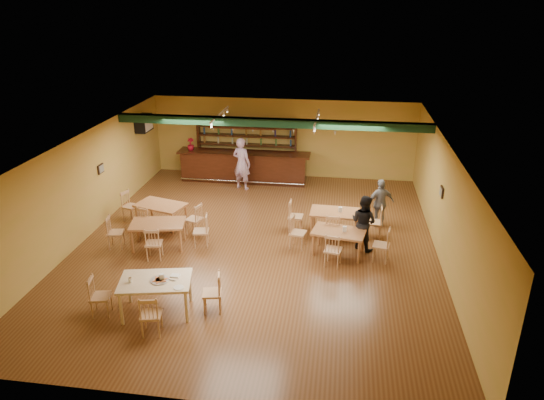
% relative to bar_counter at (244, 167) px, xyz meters
% --- Properties ---
extents(floor, '(12.00, 12.00, 0.00)m').
position_rel_bar_counter_xyz_m(floor, '(1.38, -5.15, -0.56)').
color(floor, brown).
rests_on(floor, ground).
extents(ceiling_beam, '(10.00, 0.30, 0.25)m').
position_rel_bar_counter_xyz_m(ceiling_beam, '(1.38, -2.35, 2.31)').
color(ceiling_beam, black).
rests_on(ceiling_beam, ceiling).
extents(track_rail_left, '(0.05, 2.50, 0.05)m').
position_rel_bar_counter_xyz_m(track_rail_left, '(-0.42, -1.75, 2.38)').
color(track_rail_left, silver).
rests_on(track_rail_left, ceiling).
extents(track_rail_right, '(0.05, 2.50, 0.05)m').
position_rel_bar_counter_xyz_m(track_rail_right, '(2.78, -1.75, 2.38)').
color(track_rail_right, silver).
rests_on(track_rail_right, ceiling).
extents(ac_unit, '(0.34, 0.70, 0.48)m').
position_rel_bar_counter_xyz_m(ac_unit, '(-3.42, -0.95, 1.79)').
color(ac_unit, silver).
rests_on(ac_unit, wall_left).
extents(picture_left, '(0.04, 0.34, 0.28)m').
position_rel_bar_counter_xyz_m(picture_left, '(-3.59, -4.15, 1.14)').
color(picture_left, black).
rests_on(picture_left, wall_left).
extents(picture_right, '(0.04, 0.34, 0.28)m').
position_rel_bar_counter_xyz_m(picture_right, '(6.35, -4.65, 1.14)').
color(picture_right, black).
rests_on(picture_right, wall_right).
extents(bar_counter, '(4.98, 0.85, 1.13)m').
position_rel_bar_counter_xyz_m(bar_counter, '(0.00, 0.00, 0.00)').
color(bar_counter, black).
rests_on(bar_counter, ground).
extents(back_bar_hutch, '(3.85, 0.40, 2.28)m').
position_rel_bar_counter_xyz_m(back_bar_hutch, '(0.00, 0.63, 0.57)').
color(back_bar_hutch, black).
rests_on(back_bar_hutch, ground).
extents(poinsettia, '(0.33, 0.33, 0.46)m').
position_rel_bar_counter_xyz_m(poinsettia, '(-2.04, 0.00, 0.80)').
color(poinsettia, '#B41024').
rests_on(poinsettia, bar_counter).
extents(dining_table_a, '(1.65, 1.25, 0.73)m').
position_rel_bar_counter_xyz_m(dining_table_a, '(-1.71, -4.35, -0.20)').
color(dining_table_a, '#A3653A').
rests_on(dining_table_a, ground).
extents(dining_table_b, '(1.46, 0.92, 0.71)m').
position_rel_bar_counter_xyz_m(dining_table_b, '(3.53, -4.11, -0.21)').
color(dining_table_b, '#A3653A').
rests_on(dining_table_b, ground).
extents(dining_table_c, '(1.61, 1.14, 0.74)m').
position_rel_bar_counter_xyz_m(dining_table_c, '(-1.33, -5.65, -0.20)').
color(dining_table_c, '#A3653A').
rests_on(dining_table_c, ground).
extents(dining_table_d, '(1.53, 1.08, 0.70)m').
position_rel_bar_counter_xyz_m(dining_table_d, '(3.67, -5.37, -0.22)').
color(dining_table_d, '#A3653A').
rests_on(dining_table_d, ground).
extents(near_table, '(1.71, 1.28, 0.83)m').
position_rel_bar_counter_xyz_m(near_table, '(-0.26, -8.69, -0.15)').
color(near_table, '#D0B98B').
rests_on(near_table, ground).
extents(pizza_tray, '(0.44, 0.44, 0.01)m').
position_rel_bar_counter_xyz_m(pizza_tray, '(-0.15, -8.69, 0.27)').
color(pizza_tray, silver).
rests_on(pizza_tray, near_table).
extents(parmesan_shaker, '(0.09, 0.09, 0.11)m').
position_rel_bar_counter_xyz_m(parmesan_shaker, '(-0.75, -8.86, 0.32)').
color(parmesan_shaker, '#EAE5C6').
rests_on(parmesan_shaker, near_table).
extents(napkin_stack, '(0.21, 0.16, 0.03)m').
position_rel_bar_counter_xyz_m(napkin_stack, '(0.13, -8.47, 0.28)').
color(napkin_stack, white).
rests_on(napkin_stack, near_table).
extents(pizza_server, '(0.33, 0.17, 0.00)m').
position_rel_bar_counter_xyz_m(pizza_server, '(0.02, -8.64, 0.28)').
color(pizza_server, silver).
rests_on(pizza_server, pizza_tray).
extents(side_plate, '(0.26, 0.26, 0.01)m').
position_rel_bar_counter_xyz_m(side_plate, '(0.35, -8.91, 0.27)').
color(side_plate, white).
rests_on(side_plate, near_table).
extents(patron_bar, '(0.81, 0.67, 1.91)m').
position_rel_bar_counter_xyz_m(patron_bar, '(0.08, -0.83, 0.39)').
color(patron_bar, '#814597').
rests_on(patron_bar, ground).
extents(patron_right_a, '(0.97, 0.92, 1.57)m').
position_rel_bar_counter_xyz_m(patron_right_a, '(4.33, -4.91, 0.22)').
color(patron_right_a, black).
rests_on(patron_right_a, ground).
extents(patron_right_b, '(0.96, 0.69, 1.51)m').
position_rel_bar_counter_xyz_m(patron_right_b, '(4.87, -3.37, 0.19)').
color(patron_right_b, slate).
rests_on(patron_right_b, ground).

